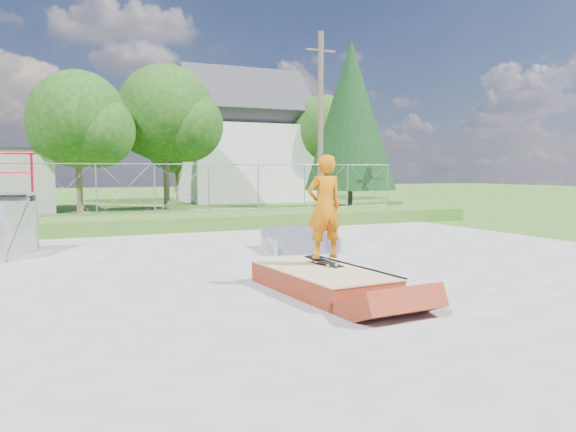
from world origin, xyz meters
name	(u,v)px	position (x,y,z in m)	size (l,w,h in m)	color
ground	(265,278)	(0.00, 0.00, 0.00)	(120.00, 120.00, 0.00)	#325C1A
concrete_pad	(265,277)	(0.00, 0.00, 0.02)	(20.00, 16.00, 0.04)	gray
grass_berm	(161,223)	(0.00, 9.50, 0.25)	(24.00, 3.00, 0.50)	#325C1A
grind_box	(322,281)	(0.38, -1.59, 0.21)	(1.52, 2.85, 0.41)	maroon
flat_bank_ramp	(300,241)	(2.16, 2.96, 0.26)	(1.69, 1.80, 0.52)	#9A9CA2
skateboard	(324,262)	(0.62, -1.22, 0.46)	(0.22, 0.80, 0.02)	black
skater	(324,211)	(0.62, -1.22, 1.35)	(0.66, 0.43, 1.80)	#BF6407
chain_link_fence	(155,189)	(0.00, 10.50, 1.40)	(20.00, 0.06, 1.80)	gray
gable_house	(243,144)	(9.00, 26.00, 3.84)	(8.40, 6.08, 8.94)	silver
utility_pole	(320,125)	(7.50, 12.00, 4.00)	(0.24, 0.24, 8.00)	brown
tree_left_near	(84,123)	(-1.75, 17.83, 4.24)	(4.76, 4.48, 6.65)	brown
tree_center	(172,117)	(2.78, 19.81, 4.85)	(5.44, 5.12, 7.60)	brown
tree_right_far	(328,133)	(14.27, 23.82, 4.54)	(5.10, 4.80, 7.12)	brown
tree_back_mid	(181,147)	(5.21, 27.86, 3.63)	(4.08, 3.84, 5.70)	brown
conifer_tree	(351,115)	(12.00, 17.00, 5.05)	(5.04, 5.04, 9.10)	brown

